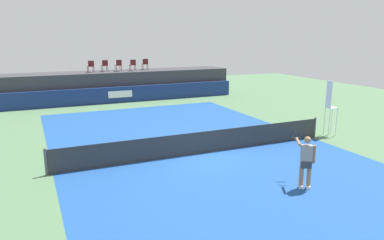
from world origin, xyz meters
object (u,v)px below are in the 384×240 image
spectator_chair_far_left (91,66)px  spectator_chair_left (105,65)px  spectator_chair_center (118,65)px  tennis_ball (135,149)px  spectator_chair_right (133,65)px  tennis_player (306,160)px  spectator_chair_far_right (145,64)px  umpire_chair (330,104)px  net_post_far (315,127)px  net_post_near (46,162)px

spectator_chair_far_left → spectator_chair_left: 1.14m
spectator_chair_center → tennis_ball: size_ratio=13.06×
spectator_chair_right → tennis_player: bearing=-88.9°
spectator_chair_far_left → spectator_chair_far_right: bearing=6.3°
umpire_chair → tennis_player: umpire_chair is taller
spectator_chair_far_left → spectator_chair_far_right: 4.43m
spectator_chair_right → umpire_chair: (5.92, -14.98, -1.11)m
tennis_player → spectator_chair_center: bearing=94.2°
spectator_chair_far_left → tennis_player: bearing=-79.7°
umpire_chair → net_post_far: bearing=-178.8°
spectator_chair_left → tennis_player: 20.26m
spectator_chair_left → spectator_chair_far_right: (3.30, 0.18, 0.00)m
spectator_chair_right → net_post_far: 15.98m
spectator_chair_center → spectator_chair_left: bearing=169.9°
net_post_near → tennis_ball: bearing=23.5°
umpire_chair → tennis_player: bearing=-139.7°
spectator_chair_center → spectator_chair_far_right: (2.27, 0.36, 0.00)m
spectator_chair_far_left → tennis_ball: (-0.40, -13.40, -2.66)m
net_post_near → net_post_far: bearing=0.0°
spectator_chair_center → net_post_far: spectator_chair_center is taller
umpire_chair → tennis_player: 7.31m
spectator_chair_left → spectator_chair_far_right: size_ratio=1.00×
spectator_chair_left → net_post_near: (-5.22, -15.33, -2.19)m
spectator_chair_far_left → net_post_near: spectator_chair_far_left is taller
spectator_chair_center → net_post_far: 16.49m
spectator_chair_left → spectator_chair_far_right: 3.31m
spectator_chair_far_right → umpire_chair: bearing=-72.9°
spectator_chair_center → tennis_player: spectator_chair_center is taller
spectator_chair_left → net_post_near: size_ratio=0.89×
net_post_near → spectator_chair_far_right: bearing=61.2°
umpire_chair → net_post_far: 1.40m
umpire_chair → tennis_ball: (-9.56, 1.60, -1.55)m
net_post_far → tennis_ball: (-8.68, 1.62, -0.46)m
net_post_near → spectator_chair_left: bearing=71.2°
umpire_chair → net_post_near: bearing=-179.9°
spectator_chair_right → net_post_far: bearing=-71.4°
tennis_player → tennis_ball: 7.53m
spectator_chair_left → net_post_far: (7.18, -15.33, -2.19)m
spectator_chair_far_right → tennis_ball: (-4.80, -13.89, -2.66)m
spectator_chair_far_left → spectator_chair_center: size_ratio=1.00×
spectator_chair_center → net_post_near: size_ratio=0.89×
spectator_chair_far_left → umpire_chair: 17.61m
net_post_far → umpire_chair: bearing=1.2°
tennis_ball → spectator_chair_right: bearing=74.8°
tennis_ball → net_post_far: bearing=-10.6°
net_post_near → tennis_player: (7.72, -4.70, 0.46)m
spectator_chair_far_left → net_post_far: bearing=-61.1°
umpire_chair → spectator_chair_far_right: bearing=107.1°
spectator_chair_right → net_post_far: (5.04, -15.00, -2.19)m
umpire_chair → net_post_far: umpire_chair is taller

